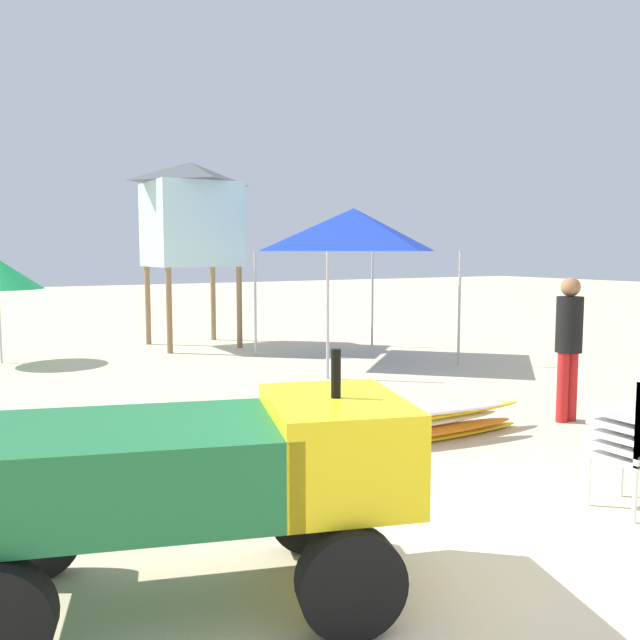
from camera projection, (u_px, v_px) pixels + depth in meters
The scene contains 6 objects.
ground at pixel (511, 584), 4.26m from camera, with size 80.00×80.00×0.00m, color beige.
utility_cart at pixel (203, 474), 3.98m from camera, with size 2.79×1.94×1.50m.
surfboard_pile at pixel (433, 423), 7.48m from camera, with size 2.58×0.56×0.40m.
lifeguard_near_left at pixel (569, 339), 8.25m from camera, with size 0.32×0.32×1.78m.
popup_canopy at pixel (354, 230), 12.82m from camera, with size 2.88×2.88×2.91m.
lifeguard_tower at pixel (191, 214), 14.73m from camera, with size 1.98×1.98×4.02m.
Camera 1 is at (-3.09, -2.92, 2.09)m, focal length 37.95 mm.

